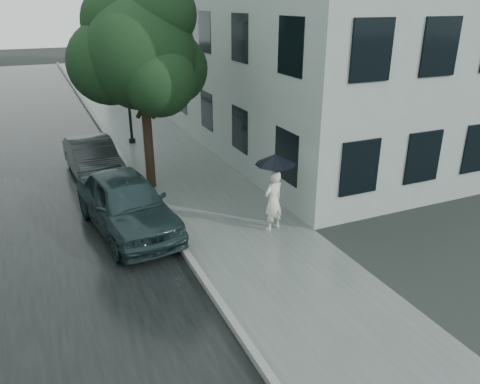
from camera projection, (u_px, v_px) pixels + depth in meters
name	position (u px, v px, depth m)	size (l,w,h in m)	color
ground	(274.00, 274.00, 10.54)	(120.00, 120.00, 0.00)	black
sidewalk	(153.00, 139.00, 20.77)	(3.50, 60.00, 0.01)	slate
kerb_near	(111.00, 142.00, 20.05)	(0.15, 60.00, 0.15)	slate
asphalt_road	(22.00, 154.00, 18.76)	(6.85, 60.00, 0.00)	black
building_near	(203.00, 23.00, 27.36)	(7.02, 36.00, 9.00)	#92A09B
pedestrian	(273.00, 201.00, 12.29)	(0.60, 0.40, 1.65)	silver
umbrella	(275.00, 159.00, 11.91)	(1.09, 1.09, 1.22)	black
street_tree	(140.00, 53.00, 14.00)	(4.30, 3.91, 6.37)	#332619
lamp_post	(123.00, 77.00, 19.10)	(0.85, 0.32, 4.93)	black
car_near	(126.00, 202.00, 12.33)	(1.82, 4.53, 1.54)	#1B2C2F
car_far	(93.00, 158.00, 16.12)	(1.40, 4.01, 1.32)	#232729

